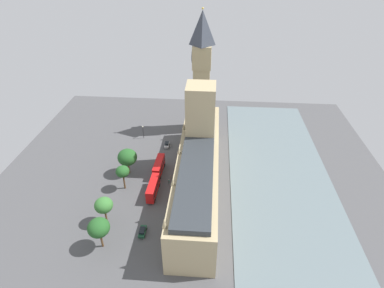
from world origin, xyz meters
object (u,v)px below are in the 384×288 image
Objects in this scene: car_silver_midblock at (167,145)px; double_decker_bus_far_end at (153,188)px; clock_tower at (202,72)px; double_decker_bus_near_tower at (159,166)px; pedestrian_trailing at (169,181)px; plane_tree_opposite_hall at (99,228)px; parliament_building at (198,162)px; plane_tree_kerbside at (123,172)px; pedestrian_by_river_gate at (171,177)px; plane_tree_corner at (127,157)px; plane_tree_under_trees at (104,205)px; street_lamp_slot_10 at (143,130)px; car_dark_green_leading at (142,231)px.

double_decker_bus_far_end is (0.31, 28.33, 1.75)m from car_silver_midblock.
double_decker_bus_near_tower is (13.17, 32.96, -23.17)m from clock_tower.
pedestrian_trailing is 0.16× the size of plane_tree_opposite_hall.
parliament_building is at bearing -15.56° from double_decker_bus_near_tower.
car_silver_midblock is 0.39× the size of double_decker_bus_far_end.
plane_tree_opposite_hall is at bearing 90.25° from plane_tree_kerbside.
pedestrian_by_river_gate is (-4.78, 3.46, -1.93)m from double_decker_bus_near_tower.
car_silver_midblock reaches higher than pedestrian_trailing.
plane_tree_opposite_hall is at bearing 77.08° from car_silver_midblock.
parliament_building is 25.15m from plane_tree_corner.
parliament_building is at bearing -142.14° from plane_tree_under_trees.
pedestrian_by_river_gate is (8.39, 36.42, -25.10)m from clock_tower.
car_silver_midblock is at bearing -101.64° from plane_tree_opposite_hall.
car_silver_midblock is (12.82, 16.11, -24.92)m from clock_tower.
double_decker_bus_far_end is 1.08× the size of plane_tree_corner.
pedestrian_trailing is 25.35m from plane_tree_under_trees.
pedestrian_trailing is at bearing 98.68° from car_silver_midblock.
pedestrian_by_river_gate is at bearing 120.32° from street_lamp_slot_10.
car_dark_green_leading is 12.81m from plane_tree_opposite_hall.
plane_tree_opposite_hall is 1.08× the size of plane_tree_kerbside.
double_decker_bus_far_end reaches higher than car_silver_midblock.
plane_tree_corner is 1.01× the size of plane_tree_opposite_hall.
plane_tree_opposite_hall is 23.79m from plane_tree_kerbside.
double_decker_bus_far_end is 6.66× the size of pedestrian_trailing.
pedestrian_by_river_gate is 33.76m from plane_tree_opposite_hall.
parliament_building is 24.88m from plane_tree_kerbside.
pedestrian_trailing is 0.18× the size of plane_tree_under_trees.
car_dark_green_leading reaches higher than pedestrian_by_river_gate.
car_silver_midblock is 2.63× the size of pedestrian_by_river_gate.
plane_tree_corner reaches higher than plane_tree_under_trees.
clock_tower is at bearing -88.29° from parliament_building.
double_decker_bus_far_end is 16.61m from car_dark_green_leading.
street_lamp_slot_10 is at bearing 76.88° from pedestrian_by_river_gate.
double_decker_bus_far_end reaches higher than pedestrian_by_river_gate.
car_dark_green_leading is at bearing 111.40° from plane_tree_corner.
car_dark_green_leading is at bearing 90.56° from pedestrian_trailing.
plane_tree_under_trees reaches higher than pedestrian_trailing.
plane_tree_corner is at bearing -42.25° from double_decker_bus_far_end.
parliament_building reaches higher than car_silver_midblock.
street_lamp_slot_10 is at bearing -47.55° from parliament_building.
plane_tree_under_trees is 15.28m from plane_tree_kerbside.
plane_tree_under_trees reaches higher than pedestrian_by_river_gate.
plane_tree_opposite_hall reaches higher than pedestrian_trailing.
car_dark_green_leading is 22.03m from plane_tree_kerbside.
plane_tree_under_trees is 47.05m from street_lamp_slot_10.
plane_tree_opposite_hall reaches higher than car_dark_green_leading.
street_lamp_slot_10 is at bearing 116.78° from double_decker_bus_near_tower.
plane_tree_kerbside is (23.22, 42.30, -18.81)m from clock_tower.
pedestrian_trailing is (9.99, 1.10, -8.18)m from parliament_building.
plane_tree_under_trees reaches higher than double_decker_bus_near_tower.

